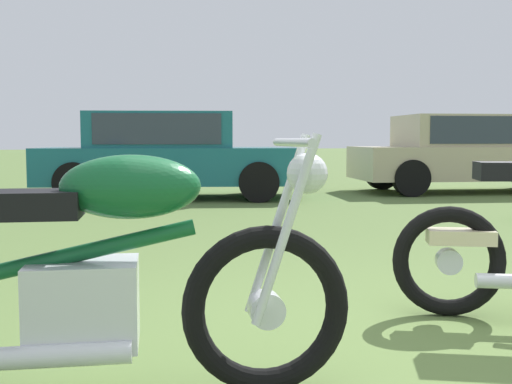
% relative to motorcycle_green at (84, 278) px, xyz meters
% --- Properties ---
extents(ground_plane, '(120.00, 120.00, 0.00)m').
position_rel_motorcycle_green_xyz_m(ground_plane, '(1.31, 0.26, -0.48)').
color(ground_plane, '#567038').
extents(motorcycle_green, '(2.08, 0.64, 1.02)m').
position_rel_motorcycle_green_xyz_m(motorcycle_green, '(0.00, 0.00, 0.00)').
color(motorcycle_green, black).
rests_on(motorcycle_green, ground).
extents(car_teal, '(4.53, 2.62, 1.43)m').
position_rel_motorcycle_green_xyz_m(car_teal, '(1.43, 8.24, 0.32)').
color(car_teal, '#19606B').
rests_on(car_teal, ground).
extents(car_beige, '(4.65, 2.36, 1.43)m').
position_rel_motorcycle_green_xyz_m(car_beige, '(7.07, 7.92, 0.32)').
color(car_beige, '#BCAD8C').
rests_on(car_beige, ground).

